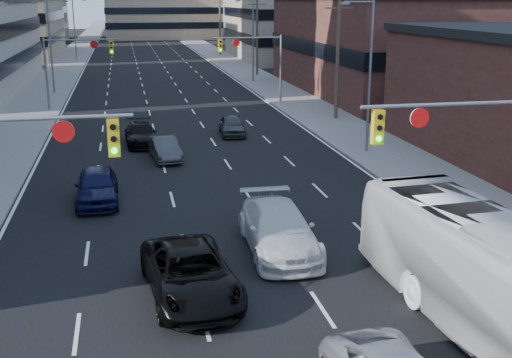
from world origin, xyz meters
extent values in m
cube|color=black|center=(0.00, 130.00, 0.01)|extent=(18.00, 300.00, 0.02)
cube|color=slate|center=(-11.50, 130.00, 0.07)|extent=(5.00, 300.00, 0.15)
cube|color=slate|center=(11.50, 130.00, 0.07)|extent=(5.00, 300.00, 0.15)
cube|color=#472119|center=(24.00, 50.00, 4.50)|extent=(20.00, 30.00, 9.00)
cube|color=gray|center=(25.00, 88.00, 7.00)|extent=(22.00, 28.00, 14.00)
cube|color=gray|center=(32.00, 130.00, 6.00)|extent=(22.00, 22.00, 12.00)
cylinder|color=slate|center=(-6.75, 8.00, 5.80)|extent=(6.50, 0.12, 0.12)
cube|color=gold|center=(-4.10, 8.00, 5.15)|extent=(0.35, 0.28, 1.10)
cylinder|color=black|center=(-4.10, 7.84, 5.50)|extent=(0.18, 0.06, 0.18)
cylinder|color=black|center=(-4.10, 7.84, 5.15)|extent=(0.18, 0.06, 0.18)
cylinder|color=#0CE526|center=(-4.10, 7.84, 4.80)|extent=(0.18, 0.06, 0.18)
cylinder|color=white|center=(-5.50, 7.97, 5.40)|extent=(0.64, 0.06, 0.64)
cylinder|color=slate|center=(6.75, 8.00, 5.80)|extent=(6.50, 0.12, 0.12)
cube|color=gold|center=(4.10, 8.00, 5.15)|extent=(0.35, 0.28, 1.10)
cylinder|color=black|center=(4.10, 7.84, 5.50)|extent=(0.18, 0.06, 0.18)
cylinder|color=black|center=(4.10, 7.84, 5.15)|extent=(0.18, 0.06, 0.18)
cylinder|color=#0CE526|center=(4.10, 7.84, 4.80)|extent=(0.18, 0.06, 0.18)
cylinder|color=white|center=(5.50, 7.97, 5.40)|extent=(0.64, 0.06, 0.64)
cylinder|color=slate|center=(-10.00, 45.00, 3.00)|extent=(0.18, 0.18, 6.00)
cylinder|color=slate|center=(-7.00, 45.00, 5.80)|extent=(6.00, 0.12, 0.12)
cube|color=gold|center=(-4.60, 45.00, 5.15)|extent=(0.35, 0.28, 1.10)
cylinder|color=black|center=(-4.60, 44.84, 5.50)|extent=(0.18, 0.06, 0.18)
cylinder|color=black|center=(-4.60, 44.84, 5.15)|extent=(0.18, 0.06, 0.18)
cylinder|color=#0CE526|center=(-4.60, 44.84, 4.80)|extent=(0.18, 0.06, 0.18)
cylinder|color=white|center=(-6.00, 44.97, 5.40)|extent=(0.64, 0.06, 0.64)
cylinder|color=slate|center=(10.00, 45.00, 3.00)|extent=(0.18, 0.18, 6.00)
cylinder|color=slate|center=(7.00, 45.00, 5.80)|extent=(6.00, 0.12, 0.12)
cube|color=gold|center=(4.60, 45.00, 5.15)|extent=(0.35, 0.28, 1.10)
cylinder|color=black|center=(4.60, 44.84, 5.50)|extent=(0.18, 0.06, 0.18)
cylinder|color=black|center=(4.60, 44.84, 5.15)|extent=(0.18, 0.06, 0.18)
cylinder|color=#0CE526|center=(4.60, 44.84, 4.80)|extent=(0.18, 0.06, 0.18)
cylinder|color=white|center=(6.00, 44.97, 5.40)|extent=(0.64, 0.06, 0.64)
cylinder|color=#4C3D2D|center=(12.20, 36.00, 5.50)|extent=(0.28, 0.28, 11.00)
cube|color=#4C3D2D|center=(12.20, 36.00, 8.40)|extent=(2.20, 0.10, 0.10)
cylinder|color=#4C3D2D|center=(12.20, 66.00, 5.50)|extent=(0.28, 0.28, 11.00)
cube|color=#4C3D2D|center=(12.20, 66.00, 8.40)|extent=(2.20, 0.10, 0.10)
cylinder|color=#4C3D2D|center=(12.20, 96.00, 5.50)|extent=(0.28, 0.28, 11.00)
cube|color=#4C3D2D|center=(12.20, 96.00, 8.40)|extent=(2.20, 0.10, 0.10)
cube|color=slate|center=(-8.80, 20.00, 8.82)|extent=(0.50, 0.22, 0.14)
cylinder|color=slate|center=(-10.50, 55.00, 4.50)|extent=(0.16, 0.16, 9.00)
cylinder|color=slate|center=(-9.60, 55.00, 8.90)|extent=(1.80, 0.10, 0.10)
cube|color=slate|center=(-8.80, 55.00, 8.82)|extent=(0.50, 0.22, 0.14)
cylinder|color=slate|center=(-10.50, 90.00, 4.50)|extent=(0.16, 0.16, 9.00)
cylinder|color=slate|center=(-9.60, 90.00, 8.90)|extent=(1.80, 0.10, 0.10)
cube|color=slate|center=(-8.80, 90.00, 8.82)|extent=(0.50, 0.22, 0.14)
cylinder|color=slate|center=(10.50, 25.00, 4.50)|extent=(0.16, 0.16, 9.00)
cylinder|color=slate|center=(9.60, 25.00, 8.90)|extent=(1.80, 0.10, 0.10)
cube|color=slate|center=(8.80, 25.00, 8.82)|extent=(0.50, 0.22, 0.14)
cylinder|color=slate|center=(10.50, 60.00, 4.50)|extent=(0.16, 0.16, 9.00)
cylinder|color=slate|center=(9.60, 60.00, 8.90)|extent=(1.80, 0.10, 0.10)
cube|color=slate|center=(8.80, 60.00, 8.82)|extent=(0.50, 0.22, 0.14)
imported|color=black|center=(-2.00, 7.72, 0.78)|extent=(3.08, 5.81, 1.56)
imported|color=silver|center=(1.60, 10.86, 0.86)|extent=(2.55, 5.96, 1.71)
imported|color=#BDBDBD|center=(6.00, 3.27, 1.71)|extent=(3.70, 12.42, 3.41)
imported|color=black|center=(-5.20, 18.26, 0.80)|extent=(1.97, 4.75, 1.61)
imported|color=#38383B|center=(-1.60, 25.83, 0.66)|extent=(1.85, 4.13, 1.31)
imported|color=black|center=(-2.83, 30.20, 0.69)|extent=(2.14, 4.85, 1.39)
imported|color=#363639|center=(3.38, 31.96, 0.68)|extent=(1.85, 4.11, 1.37)
camera|label=1|loc=(-3.71, -10.83, 9.08)|focal=45.00mm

